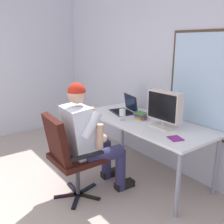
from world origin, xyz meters
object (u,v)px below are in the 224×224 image
(cd_case, at_px, (175,138))
(desk, at_px, (144,125))
(crt_monitor, at_px, (164,107))
(wine_glass, at_px, (122,113))
(book_stack, at_px, (141,115))
(laptop, at_px, (126,108))
(office_chair, at_px, (68,151))
(person_seated, at_px, (89,136))

(cd_case, bearing_deg, desk, 164.42)
(desk, xyz_separation_m, crt_monitor, (0.31, 0.01, 0.29))
(desk, bearing_deg, wine_glass, -126.97)
(wine_glass, relative_size, book_stack, 0.73)
(laptop, height_order, book_stack, laptop)
(laptop, bearing_deg, crt_monitor, -4.43)
(desk, distance_m, wine_glass, 0.31)
(laptop, bearing_deg, book_stack, -8.01)
(cd_case, bearing_deg, crt_monitor, 150.88)
(office_chair, xyz_separation_m, cd_case, (0.73, 0.85, 0.18))
(cd_case, bearing_deg, laptop, 167.36)
(crt_monitor, relative_size, book_stack, 2.19)
(desk, height_order, book_stack, book_stack)
(cd_case, bearing_deg, office_chair, -130.64)
(laptop, relative_size, book_stack, 2.05)
(laptop, relative_size, wine_glass, 2.81)
(office_chair, distance_m, cd_case, 1.13)
(office_chair, height_order, wine_glass, office_chair)
(person_seated, xyz_separation_m, laptop, (-0.37, 0.83, 0.12))
(office_chair, relative_size, laptop, 2.36)
(wine_glass, distance_m, book_stack, 0.25)
(person_seated, distance_m, book_stack, 0.78)
(crt_monitor, bearing_deg, wine_glass, -154.71)
(laptop, bearing_deg, wine_glass, -45.75)
(office_chair, bearing_deg, laptop, 108.03)
(wine_glass, bearing_deg, crt_monitor, 25.29)
(office_chair, height_order, laptop, laptop)
(person_seated, bearing_deg, cd_case, 39.65)
(crt_monitor, height_order, cd_case, crt_monitor)
(person_seated, height_order, cd_case, person_seated)
(person_seated, bearing_deg, crt_monitor, 63.91)
(desk, xyz_separation_m, person_seated, (-0.07, -0.77, 0.00))
(desk, relative_size, office_chair, 1.85)
(office_chair, xyz_separation_m, wine_glass, (-0.08, 0.81, 0.27))
(person_seated, distance_m, laptop, 0.92)
(laptop, height_order, wine_glass, laptop)
(crt_monitor, relative_size, wine_glass, 3.01)
(office_chair, height_order, cd_case, office_chair)
(wine_glass, xyz_separation_m, cd_case, (0.81, 0.04, -0.09))
(crt_monitor, xyz_separation_m, wine_glass, (-0.47, -0.22, -0.14))
(book_stack, bearing_deg, office_chair, -90.56)
(crt_monitor, bearing_deg, office_chair, -111.00)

